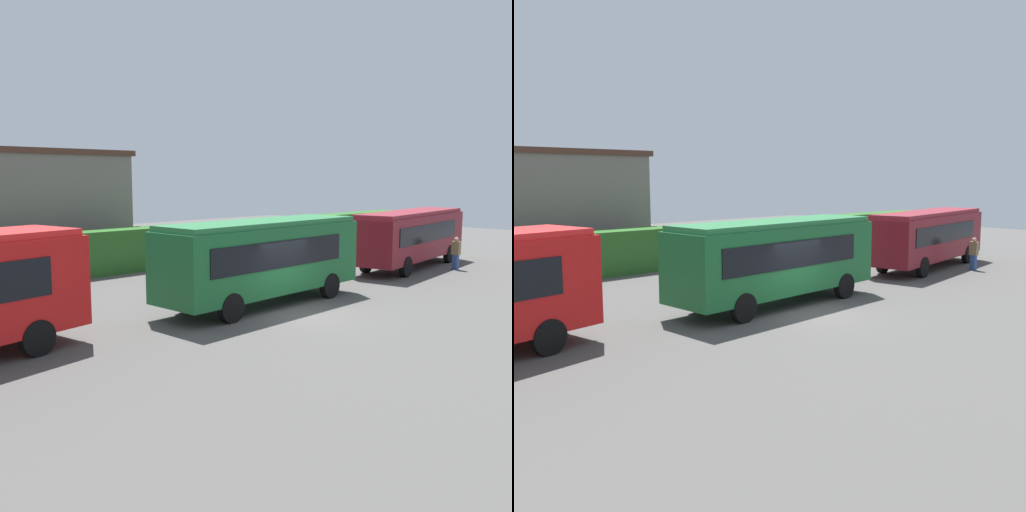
{
  "view_description": "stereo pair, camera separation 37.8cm",
  "coord_description": "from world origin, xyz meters",
  "views": [
    {
      "loc": [
        -15.2,
        -13.35,
        4.75
      ],
      "look_at": [
        0.27,
        2.4,
        1.8
      ],
      "focal_mm": 41.17,
      "sensor_mm": 36.0,
      "label": 1
    },
    {
      "loc": [
        -14.93,
        -13.61,
        4.75
      ],
      "look_at": [
        0.27,
        2.4,
        1.8
      ],
      "focal_mm": 41.17,
      "sensor_mm": 36.0,
      "label": 2
    }
  ],
  "objects": [
    {
      "name": "ground_plane",
      "position": [
        0.0,
        0.0,
        0.0
      ],
      "size": [
        77.75,
        77.75,
        0.0
      ],
      "primitive_type": "plane",
      "color": "#514F4C"
    },
    {
      "name": "bus_maroon",
      "position": [
        12.34,
        2.98,
        1.74
      ],
      "size": [
        10.05,
        3.72,
        3.01
      ],
      "rotation": [
        0.0,
        0.0,
        0.15
      ],
      "color": "maroon",
      "rests_on": "ground_plane"
    },
    {
      "name": "depot_building",
      "position": [
        -2.49,
        17.47,
        3.12
      ],
      "size": [
        11.08,
        5.49,
        6.23
      ],
      "color": "slate",
      "rests_on": "ground_plane"
    },
    {
      "name": "bus_green",
      "position": [
        0.16,
        1.95,
        1.83
      ],
      "size": [
        9.1,
        2.83,
        3.18
      ],
      "rotation": [
        0.0,
        0.0,
        0.04
      ],
      "color": "#19602D",
      "rests_on": "ground_plane"
    },
    {
      "name": "hedge_row",
      "position": [
        0.0,
        12.58,
        1.09
      ],
      "size": [
        50.88,
        1.69,
        2.17
      ],
      "primitive_type": "cube",
      "color": "#2C6224",
      "rests_on": "ground_plane"
    },
    {
      "name": "person_right",
      "position": [
        13.38,
        0.91,
        0.89
      ],
      "size": [
        0.27,
        0.42,
        1.69
      ],
      "rotation": [
        0.0,
        0.0,
        3.12
      ],
      "color": "#334C8C",
      "rests_on": "ground_plane"
    },
    {
      "name": "person_center",
      "position": [
        2.43,
        3.91,
        0.89
      ],
      "size": [
        0.47,
        0.35,
        1.69
      ],
      "rotation": [
        0.0,
        0.0,
        1.82
      ],
      "color": "#334C8C",
      "rests_on": "ground_plane"
    }
  ]
}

